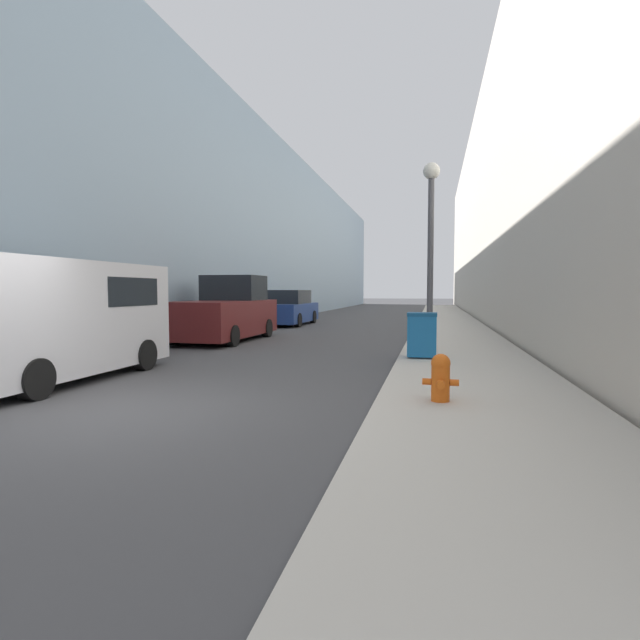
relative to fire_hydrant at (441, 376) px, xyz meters
The scene contains 10 objects.
ground_plane 4.71m from the fire_hydrant, 164.75° to the right, with size 200.00×200.00×0.00m, color #424244.
sidewalk_right 16.78m from the fire_hydrant, 87.89° to the left, with size 3.00×60.00×0.14m.
building_left_glass 29.14m from the fire_hydrant, 120.57° to the left, with size 12.00×60.00×10.27m.
building_right_stone 26.73m from the fire_hydrant, 71.65° to the left, with size 12.00×60.00×12.59m.
fire_hydrant is the anchor object (origin of this frame).
trash_bin 4.52m from the fire_hydrant, 94.47° to the left, with size 0.66×0.59×1.02m.
lamppost 7.42m from the fire_hydrant, 91.70° to the left, with size 0.45×0.45×4.94m.
white_van 6.95m from the fire_hydrant, behind, with size 2.00×4.71×2.18m.
pickup_truck 10.94m from the fire_hydrant, 128.82° to the left, with size 2.13×5.05×2.18m.
parked_sedan_near 17.61m from the fire_hydrant, 113.09° to the left, with size 1.88×4.75×1.68m.
Camera 1 is at (4.41, -5.72, 1.66)m, focal length 28.00 mm.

